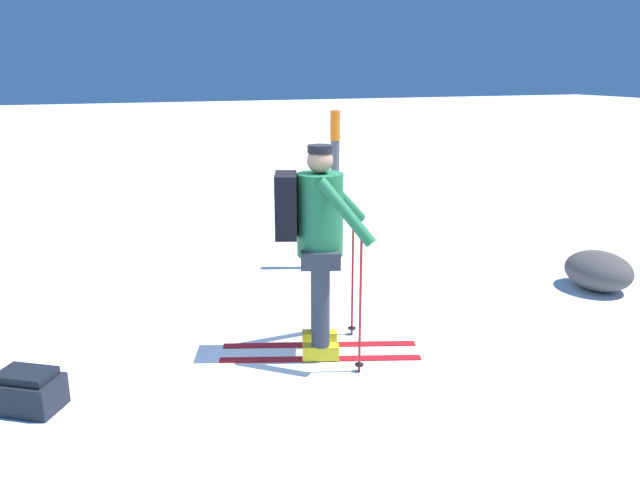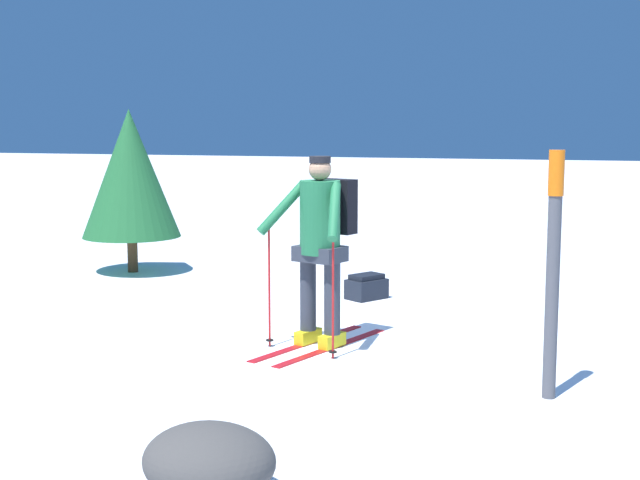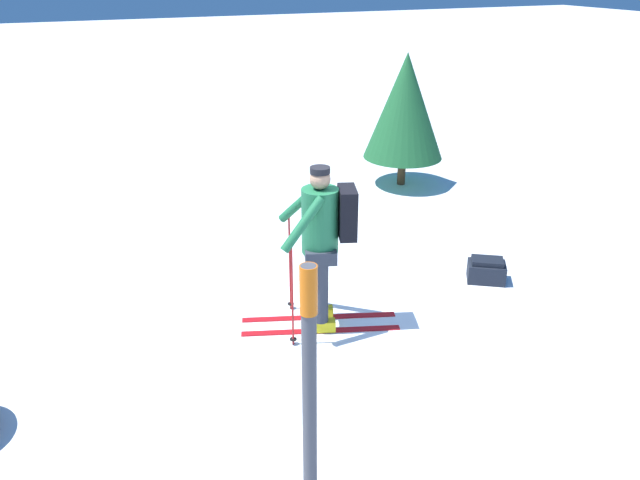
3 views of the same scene
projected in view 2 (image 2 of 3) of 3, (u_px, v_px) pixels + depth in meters
The scene contains 6 objects.
ground_plane at pixel (351, 336), 8.65m from camera, with size 80.00×80.00×0.00m, color white.
skier at pixel (322, 235), 8.16m from camera, with size 1.00×1.70×1.76m.
dropped_backpack at pixel (367, 287), 10.42m from camera, with size 0.49×0.54×0.29m.
trail_marker at pixel (553, 256), 6.58m from camera, with size 0.11×0.11×1.87m.
rock_boulder at pixel (209, 461), 4.92m from camera, with size 0.76×0.64×0.42m, color #474442.
pine_tree at pixel (130, 174), 12.11m from camera, with size 1.34×1.34×2.23m.
Camera 2 is at (2.19, -8.16, 2.08)m, focal length 50.00 mm.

